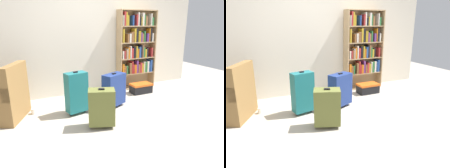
% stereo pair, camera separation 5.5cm
% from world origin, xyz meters
% --- Properties ---
extents(ground_plane, '(9.01, 9.01, 0.00)m').
position_xyz_m(ground_plane, '(0.00, 0.00, 0.00)').
color(ground_plane, '#B2A899').
extents(back_wall, '(5.15, 0.10, 2.60)m').
position_xyz_m(back_wall, '(0.00, 1.75, 1.30)').
color(back_wall, beige).
rests_on(back_wall, ground).
extents(bookshelf, '(0.91, 0.25, 1.77)m').
position_xyz_m(bookshelf, '(0.98, 1.57, 0.94)').
color(bookshelf, tan).
rests_on(bookshelf, ground).
extents(armchair, '(0.93, 0.93, 0.90)m').
position_xyz_m(armchair, '(-1.83, 1.02, 0.32)').
color(armchair, olive).
rests_on(armchair, ground).
extents(mug, '(0.12, 0.08, 0.10)m').
position_xyz_m(mug, '(-1.38, 0.99, 0.05)').
color(mug, white).
rests_on(mug, ground).
extents(storage_box, '(0.46, 0.28, 0.21)m').
position_xyz_m(storage_box, '(0.89, 1.16, 0.11)').
color(storage_box, black).
rests_on(storage_box, ground).
extents(suitcase_navy_blue, '(0.48, 0.36, 0.64)m').
position_xyz_m(suitcase_navy_blue, '(-0.00, 0.70, 0.34)').
color(suitcase_navy_blue, navy).
rests_on(suitcase_navy_blue, ground).
extents(suitcase_olive, '(0.44, 0.36, 0.60)m').
position_xyz_m(suitcase_olive, '(-0.50, 0.08, 0.32)').
color(suitcase_olive, brown).
rests_on(suitcase_olive, ground).
extents(suitcase_teal, '(0.39, 0.26, 0.74)m').
position_xyz_m(suitcase_teal, '(-0.70, 0.69, 0.38)').
color(suitcase_teal, '#19666B').
rests_on(suitcase_teal, ground).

